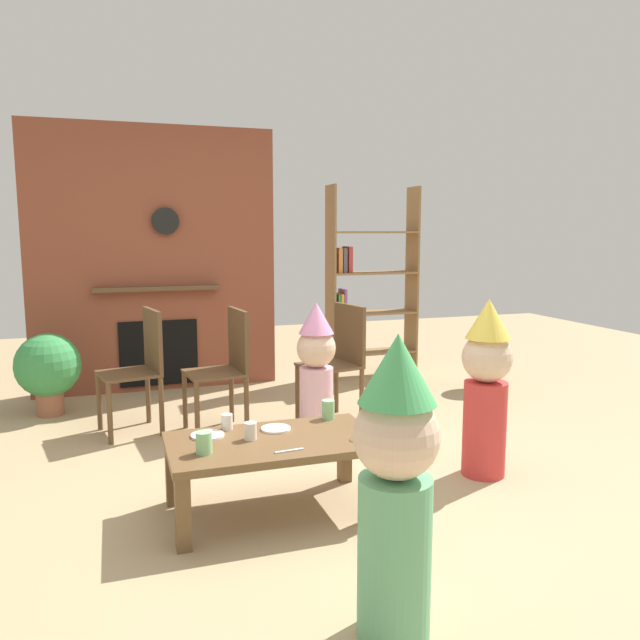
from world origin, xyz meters
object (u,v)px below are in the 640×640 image
at_px(paper_plate_front, 208,435).
at_px(child_in_pink, 486,383).
at_px(child_by_the_chairs, 316,368).
at_px(dining_chair_left, 141,363).
at_px(dining_chair_right, 339,355).
at_px(paper_plate_rear, 276,429).
at_px(dining_chair_middle, 227,362).
at_px(birthday_cake_slice, 359,432).
at_px(paper_cup_far_left, 328,409).
at_px(bookshelf, 365,288).
at_px(child_with_cone_hat, 396,480).
at_px(coffee_table, 273,450).
at_px(potted_plant_tall, 488,353).
at_px(potted_plant_short, 48,368).
at_px(paper_cup_near_right, 204,443).
at_px(paper_cup_center, 250,431).
at_px(paper_cup_near_left, 227,422).

distance_m(paper_plate_front, child_in_pink, 1.65).
height_order(child_by_the_chairs, dining_chair_left, child_by_the_chairs).
bearing_deg(dining_chair_right, paper_plate_rear, 44.29).
bearing_deg(dining_chair_middle, birthday_cake_slice, 97.69).
relative_size(child_in_pink, dining_chair_right, 1.19).
relative_size(paper_cup_far_left, paper_plate_rear, 0.67).
bearing_deg(bookshelf, child_with_cone_hat, -111.09).
height_order(coffee_table, birthday_cake_slice, birthday_cake_slice).
xyz_separation_m(child_by_the_chairs, potted_plant_tall, (1.97, 0.88, -0.18)).
bearing_deg(dining_chair_left, child_in_pink, 129.66).
height_order(potted_plant_tall, potted_plant_short, potted_plant_short).
bearing_deg(child_by_the_chairs, paper_cup_near_right, -11.03).
height_order(child_with_cone_hat, child_in_pink, child_with_cone_hat).
height_order(paper_plate_front, dining_chair_left, dining_chair_left).
relative_size(child_with_cone_hat, potted_plant_tall, 1.94).
bearing_deg(child_by_the_chairs, dining_chair_middle, -98.27).
height_order(paper_cup_center, dining_chair_middle, dining_chair_middle).
bearing_deg(paper_cup_near_right, coffee_table, 14.58).
bearing_deg(potted_plant_short, birthday_cake_slice, -54.84).
relative_size(paper_cup_far_left, potted_plant_tall, 0.19).
distance_m(child_with_cone_hat, potted_plant_tall, 3.82).
distance_m(paper_plate_rear, birthday_cake_slice, 0.47).
height_order(paper_cup_near_right, child_with_cone_hat, child_with_cone_hat).
height_order(paper_plate_rear, potted_plant_short, potted_plant_short).
bearing_deg(dining_chair_middle, potted_plant_tall, -176.73).
bearing_deg(child_with_cone_hat, birthday_cake_slice, -23.18).
xyz_separation_m(paper_cup_center, child_by_the_chairs, (0.67, 0.96, 0.08)).
bearing_deg(paper_cup_center, potted_plant_short, 117.52).
distance_m(bookshelf, birthday_cake_slice, 3.10).
bearing_deg(child_with_cone_hat, dining_chair_middle, -4.98).
height_order(paper_cup_near_left, child_by_the_chairs, child_by_the_chairs).
distance_m(paper_plate_front, birthday_cake_slice, 0.79).
distance_m(paper_plate_rear, potted_plant_short, 2.49).
bearing_deg(bookshelf, potted_plant_tall, -41.60).
relative_size(paper_cup_near_right, dining_chair_middle, 0.12).
bearing_deg(dining_chair_left, birthday_cake_slice, 107.97).
xyz_separation_m(paper_cup_center, potted_plant_short, (-1.16, 2.22, -0.05)).
height_order(coffee_table, potted_plant_short, potted_plant_short).
relative_size(paper_cup_near_left, dining_chair_left, 0.09).
xyz_separation_m(paper_cup_near_left, dining_chair_left, (-0.39, 1.37, 0.07)).
bearing_deg(paper_plate_rear, child_with_cone_hat, -84.77).
distance_m(child_by_the_chairs, dining_chair_middle, 0.70).
height_order(paper_cup_far_left, dining_chair_left, dining_chair_left).
bearing_deg(child_with_cone_hat, dining_chair_right, -24.40).
bearing_deg(potted_plant_short, paper_cup_near_right, -69.01).
relative_size(coffee_table, paper_plate_front, 6.18).
distance_m(bookshelf, paper_cup_near_left, 3.09).
xyz_separation_m(paper_cup_center, paper_plate_front, (-0.20, 0.12, -0.04)).
distance_m(paper_cup_center, dining_chair_left, 1.64).
distance_m(paper_cup_near_right, potted_plant_short, 2.52).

